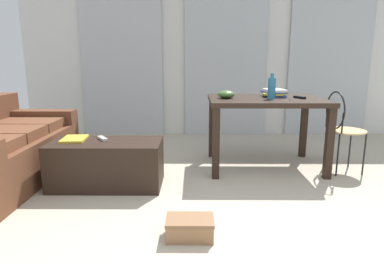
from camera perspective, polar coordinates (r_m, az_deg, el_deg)
The scene contains 14 objects.
ground_plane at distance 3.33m, azimuth 8.65°, elevation -8.16°, with size 8.38×8.38×0.00m, color #B2A893.
wall_back at distance 5.25m, azimuth 5.73°, elevation 13.17°, with size 6.19×0.10×2.48m, color silver.
curtains at distance 5.17m, azimuth 5.79°, elevation 11.71°, with size 4.40×0.03×2.22m.
coffee_table at distance 3.19m, azimuth -14.44°, elevation -5.29°, with size 1.01×0.50×0.43m.
craft_table at distance 3.64m, azimuth 12.57°, elevation 4.10°, with size 1.21×0.87×0.76m.
wire_chair at distance 3.73m, azimuth 24.25°, elevation 1.44°, with size 0.39×0.40×0.85m.
bottle_near at distance 3.54m, azimuth 13.56°, elevation 7.37°, with size 0.08×0.08×0.26m.
bowl at distance 3.54m, azimuth 5.92°, elevation 6.48°, with size 0.18×0.18×0.08m, color #477033.
book_stack at distance 3.79m, azimuth 13.94°, elevation 6.58°, with size 0.27×0.32×0.08m.
tv_remote_on_table at distance 3.68m, azimuth 18.05°, elevation 5.71°, with size 0.04×0.15×0.02m, color black.
scissors at distance 3.48m, azimuth 16.21°, elevation 5.32°, with size 0.09×0.09×0.00m.
tv_remote_primary at distance 3.20m, azimuth -15.18°, elevation -1.08°, with size 0.05×0.16×0.02m, color #B7B7B2.
magazine at distance 3.28m, azimuth -19.60°, elevation -1.11°, with size 0.21×0.28×0.02m, color gold.
shoebox at distance 2.28m, azimuth -0.37°, elevation -16.16°, with size 0.32×0.21×0.14m.
Camera 1 is at (-0.47, -1.74, 1.15)m, focal length 30.96 mm.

